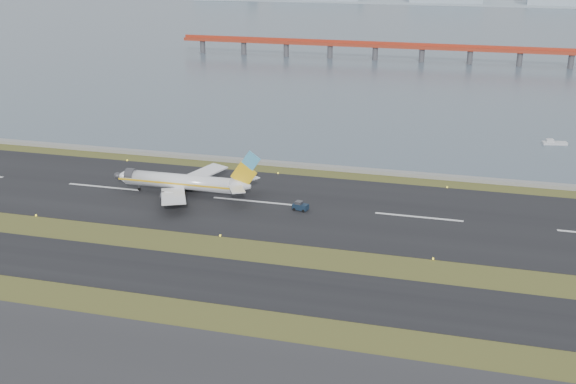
% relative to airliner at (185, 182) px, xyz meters
% --- Properties ---
extents(ground, '(1000.00, 1000.00, 0.00)m').
position_rel_airliner_xyz_m(ground, '(17.57, -29.91, -3.46)').
color(ground, '#3B4B1A').
rests_on(ground, ground).
extents(taxiway_strip, '(1000.00, 18.00, 0.10)m').
position_rel_airliner_xyz_m(taxiway_strip, '(17.57, -41.91, -3.41)').
color(taxiway_strip, black).
rests_on(taxiway_strip, ground).
extents(runway_strip, '(1000.00, 45.00, 0.10)m').
position_rel_airliner_xyz_m(runway_strip, '(17.57, 0.09, -3.41)').
color(runway_strip, black).
rests_on(runway_strip, ground).
extents(seawall, '(1000.00, 2.50, 1.00)m').
position_rel_airliner_xyz_m(seawall, '(17.57, 30.09, -2.96)').
color(seawall, gray).
rests_on(seawall, ground).
extents(bay_water, '(1400.00, 800.00, 1.30)m').
position_rel_airliner_xyz_m(bay_water, '(17.57, 430.09, -3.46)').
color(bay_water, '#4C5E6D').
rests_on(bay_water, ground).
extents(red_pier, '(260.00, 5.00, 10.20)m').
position_rel_airliner_xyz_m(red_pier, '(37.57, 220.09, 3.82)').
color(red_pier, '#A8331C').
rests_on(red_pier, ground).
extents(airliner, '(38.52, 32.89, 12.80)m').
position_rel_airliner_xyz_m(airliner, '(0.00, 0.00, 0.00)').
color(airliner, white).
rests_on(airliner, ground).
extents(pushback_tug, '(3.86, 2.73, 2.25)m').
position_rel_airliner_xyz_m(pushback_tug, '(30.27, -2.77, -2.37)').
color(pushback_tug, '#132235').
rests_on(pushback_tug, ground).
extents(workboat_near, '(7.67, 3.74, 1.79)m').
position_rel_airliner_xyz_m(workboat_near, '(91.88, 73.15, -2.89)').
color(workboat_near, silver).
rests_on(workboat_near, ground).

